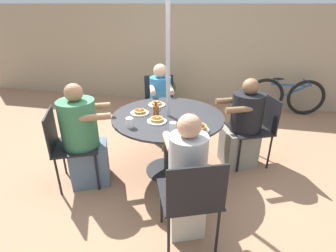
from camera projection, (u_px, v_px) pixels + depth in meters
ground_plane at (168, 170)px, 3.31m from camera, size 12.00×12.00×0.00m
back_fence at (196, 56)px, 5.23m from camera, size 10.00×0.06×1.91m
patio_table at (168, 126)px, 3.04m from camera, size 1.28×1.28×0.75m
umbrella_pole at (168, 93)px, 2.87m from camera, size 0.04×0.04×2.05m
patio_chair_north at (191, 196)px, 2.07m from camera, size 0.62×0.62×0.90m
diner_north at (186, 181)px, 2.22m from camera, size 0.45×0.52×1.17m
patio_chair_east at (256, 125)px, 3.28m from camera, size 0.62×0.62×0.90m
diner_east at (243, 128)px, 3.26m from camera, size 0.60×0.54×1.13m
patio_chair_south at (160, 101)px, 4.10m from camera, size 0.60×0.60×0.90m
diner_south at (161, 105)px, 3.94m from camera, size 0.44×0.55×1.13m
patio_chair_west at (67, 142)px, 2.86m from camera, size 0.63×0.63×0.90m
diner_west at (84, 141)px, 2.89m from camera, size 0.61×0.55×1.19m
pancake_plate_a at (199, 128)px, 2.62m from camera, size 0.21×0.21×0.07m
pancake_plate_b at (157, 120)px, 2.82m from camera, size 0.21×0.21×0.06m
pancake_plate_c at (140, 112)px, 3.03m from camera, size 0.21×0.21×0.06m
pancake_plate_d at (157, 104)px, 3.28m from camera, size 0.21×0.21×0.05m
syrup_bottle at (156, 110)px, 2.96m from camera, size 0.09×0.06×0.17m
coffee_cup at (130, 123)px, 2.69m from camera, size 0.08×0.08×0.10m
drinking_glass_a at (173, 128)px, 2.54m from camera, size 0.07×0.07×0.12m
bicycle at (285, 96)px, 4.88m from camera, size 1.39×0.44×0.68m
potted_shrub at (163, 91)px, 5.08m from camera, size 0.48×0.48×0.66m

